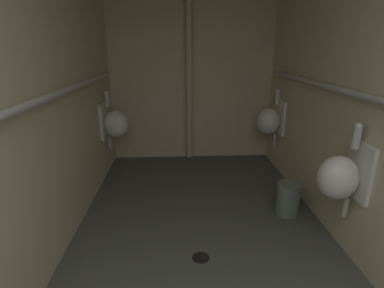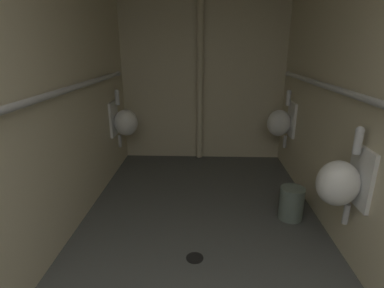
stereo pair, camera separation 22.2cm
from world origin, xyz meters
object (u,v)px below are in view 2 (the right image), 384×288
Objects in this scene: urinal_left_mid at (124,122)px; urinal_right_far at (281,122)px; standpipe_back_wall at (200,73)px; urinal_right_mid at (341,182)px; waste_bin at (291,203)px; floor_drain at (195,258)px.

urinal_left_mid is 1.00× the size of urinal_right_far.
urinal_right_mid is at bearing -64.72° from standpipe_back_wall.
urinal_right_mid is at bearing -40.31° from urinal_left_mid.
urinal_right_far is 1.27m from waste_bin.
urinal_right_mid is 0.31× the size of standpipe_back_wall.
urinal_left_mid is at bearing -178.47° from urinal_right_far.
urinal_left_mid reaches higher than waste_bin.
urinal_right_mid is 0.82m from waste_bin.
urinal_left_mid is at bearing -152.20° from standpipe_back_wall.
floor_drain is 0.43× the size of waste_bin.
waste_bin is at bearing -30.17° from urinal_left_mid.
urinal_left_mid and urinal_right_mid have the same top height.
floor_drain is (-1.05, -1.77, -0.68)m from urinal_right_far.
urinal_left_mid is 2.24m from waste_bin.
standpipe_back_wall is at bearing 156.49° from urinal_right_far.
floor_drain is (-0.00, -2.23, -1.25)m from standpipe_back_wall.
urinal_right_mid is 1.76m from urinal_right_far.
floor_drain is (-1.05, -0.01, -0.68)m from urinal_right_mid.
urinal_right_far is at bearing 83.58° from waste_bin.
waste_bin is (-0.13, -1.15, -0.52)m from urinal_right_far.
standpipe_back_wall reaches higher than waste_bin.
urinal_right_far is 5.39× the size of floor_drain.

